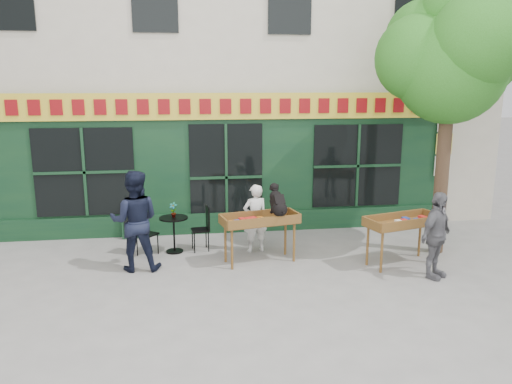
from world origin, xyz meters
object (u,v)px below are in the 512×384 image
Objects in this scene: woman at (255,218)px; man_left at (135,221)px; man_right at (436,235)px; book_cart_center at (260,222)px; book_cart_right at (403,224)px; dog at (278,199)px; bistro_table at (174,227)px.

man_left is (-2.40, -0.72, 0.24)m from woman.
book_cart_center is at bearing 121.72° from man_right.
dog is at bearing 153.21° from book_cart_right.
man_right reaches higher than book_cart_right.
book_cart_right is 0.83× the size of man_left.
book_cart_center is 0.99× the size of book_cart_right.
woman is 2.99m from book_cart_right.
book_cart_center is 1.10× the size of woman.
man_right is (2.70, -1.23, -0.48)m from dog.
woman is 3.61m from man_right.
book_cart_center reaches higher than bistro_table.
dog is (0.35, -0.05, 0.47)m from book_cart_center.
man_left is (-5.45, 1.21, 0.16)m from man_right.
man_left is (-5.15, 0.46, 0.14)m from book_cart_right.
woman is 0.90× the size of man_right.
book_cart_center is at bearing 78.14° from woman.
book_cart_right is 2.12× the size of bistro_table.
book_cart_right is (2.75, -1.18, 0.10)m from woman.
man_right is 5.21m from bistro_table.
bistro_table is at bearing 142.18° from book_cart_center.
book_cart_right is at bearing 177.55° from man_left.
book_cart_right is at bearing 144.98° from woman.
dog reaches higher than woman.
man_left is at bearing 168.55° from dog.
man_right is (3.05, -1.28, -0.02)m from book_cart_center.
bistro_table is at bearing 144.95° from dog.
dog is 3.00m from man_right.
man_right reaches higher than book_cart_center.
woman is 2.52m from man_left.
woman is 0.90× the size of book_cart_right.
book_cart_right reaches higher than bistro_table.
woman reaches higher than book_cart_center.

